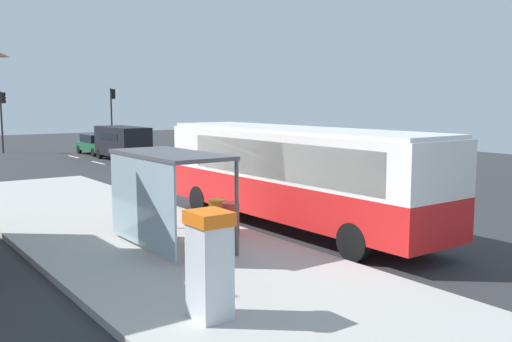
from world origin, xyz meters
The scene contains 18 objects.
ground_plane centered at (0.00, 14.00, -0.02)m, with size 56.00×92.00×0.04m, color #2D2D30.
sidewalk_platform centered at (-6.40, 2.00, 0.09)m, with size 6.20×30.00×0.18m, color #ADAAA3.
lane_stripe_seg_1 centered at (0.25, -1.00, 0.01)m, with size 0.16×2.20×0.01m, color silver.
lane_stripe_seg_2 centered at (0.25, 4.00, 0.01)m, with size 0.16×2.20×0.01m, color silver.
lane_stripe_seg_3 centered at (0.25, 9.00, 0.01)m, with size 0.16×2.20×0.01m, color silver.
lane_stripe_seg_4 centered at (0.25, 14.00, 0.01)m, with size 0.16×2.20×0.01m, color silver.
lane_stripe_seg_5 centered at (0.25, 19.00, 0.01)m, with size 0.16×2.20×0.01m, color silver.
lane_stripe_seg_6 centered at (0.25, 24.00, 0.01)m, with size 0.16×2.20×0.01m, color silver.
lane_stripe_seg_7 centered at (0.25, 29.00, 0.01)m, with size 0.16×2.20×0.01m, color silver.
bus centered at (-1.71, 1.60, 1.84)m, with size 2.60×11.03×3.21m.
white_van centered at (2.20, 24.56, 1.34)m, with size 2.06×5.21×2.30m.
sedan_near centered at (2.30, 29.89, 0.79)m, with size 1.91×4.43×1.52m.
ticket_machine centered at (-7.94, -3.61, 1.17)m, with size 0.66×0.76×1.94m.
recycling_bin_red centered at (-4.20, 1.42, 0.66)m, with size 0.52×0.52×0.95m, color red.
recycling_bin_orange centered at (-4.20, 2.12, 0.66)m, with size 0.52×0.52×0.95m, color orange.
traffic_light_near_side centered at (5.50, 34.50, 3.40)m, with size 0.49×0.28×5.13m.
traffic_light_far_side centered at (-3.10, 35.30, 3.19)m, with size 0.49×0.28×4.78m.
bus_shelter centered at (-6.41, 1.43, 2.10)m, with size 1.80×4.00×2.50m.
Camera 1 is at (-12.95, -11.94, 4.03)m, focal length 39.66 mm.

